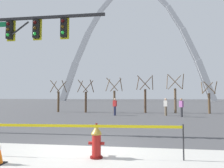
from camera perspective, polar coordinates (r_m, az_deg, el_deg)
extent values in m
plane|color=#474749|center=(7.40, -6.62, -17.28)|extent=(240.00, 240.00, 0.00)
cylinder|color=#5E0F0D|center=(6.21, -4.40, -19.79)|extent=(0.36, 0.36, 0.05)
cylinder|color=maroon|center=(6.12, -4.39, -16.77)|extent=(0.26, 0.26, 0.62)
cylinder|color=#A8842D|center=(6.05, -4.37, -13.73)|extent=(0.30, 0.30, 0.04)
cone|color=#A8842D|center=(6.03, -4.37, -12.52)|extent=(0.30, 0.30, 0.22)
cylinder|color=#5E0F0D|center=(6.01, -4.36, -11.20)|extent=(0.06, 0.06, 0.06)
cylinder|color=maroon|center=(6.14, -6.10, -16.12)|extent=(0.10, 0.09, 0.09)
cylinder|color=maroon|center=(6.07, -2.65, -16.29)|extent=(0.10, 0.09, 0.09)
cylinder|color=maroon|center=(6.32, -4.00, -16.64)|extent=(0.13, 0.14, 0.13)
cylinder|color=#5E0F0D|center=(6.39, -3.85, -16.48)|extent=(0.15, 0.03, 0.15)
cylinder|color=#232326|center=(6.18, 19.36, -15.15)|extent=(0.04, 0.04, 0.99)
cube|color=yellow|center=(6.04, -7.38, -11.58)|extent=(5.49, 0.31, 0.08)
cube|color=#232326|center=(10.96, -18.95, 17.18)|extent=(6.20, 0.12, 0.12)
cylinder|color=#232326|center=(11.37, -24.77, 13.62)|extent=(1.11, 0.08, 0.81)
cube|color=black|center=(11.62, -26.74, 13.31)|extent=(0.26, 0.24, 0.90)
cube|color=gold|center=(11.73, -26.34, 13.14)|extent=(0.44, 0.03, 1.04)
sphere|color=#360606|center=(11.60, -27.07, 14.80)|extent=(0.16, 0.16, 0.16)
sphere|color=#392706|center=(11.52, -27.11, 13.47)|extent=(0.16, 0.16, 0.16)
sphere|color=green|center=(11.44, -27.15, 12.13)|extent=(0.16, 0.16, 0.16)
cube|color=black|center=(10.92, -20.46, 14.25)|extent=(0.26, 0.24, 0.90)
cube|color=gold|center=(11.03, -20.11, 14.05)|extent=(0.44, 0.03, 1.04)
sphere|color=#360606|center=(10.90, -20.76, 15.84)|extent=(0.16, 0.16, 0.16)
sphere|color=#392706|center=(10.81, -20.80, 14.44)|extent=(0.16, 0.16, 0.16)
sphere|color=green|center=(10.73, -20.83, 13.01)|extent=(0.16, 0.16, 0.16)
cube|color=black|center=(10.36, -13.36, 15.10)|extent=(0.26, 0.24, 0.90)
cube|color=gold|center=(10.48, -13.08, 14.87)|extent=(0.44, 0.03, 1.04)
sphere|color=#360606|center=(10.34, -13.61, 16.79)|extent=(0.16, 0.16, 0.16)
sphere|color=#392706|center=(10.24, -13.63, 15.32)|extent=(0.16, 0.16, 0.16)
sphere|color=green|center=(10.16, -13.66, 13.82)|extent=(0.16, 0.16, 0.16)
cube|color=silver|center=(81.59, -11.93, 0.57)|extent=(7.14, 2.13, 15.56)
cube|color=silver|center=(82.04, -8.41, 9.91)|extent=(6.88, 1.90, 12.66)
cube|color=silver|center=(83.84, -4.84, 16.98)|extent=(6.60, 1.68, 9.79)
cube|color=silver|center=(85.84, -1.23, 21.81)|extent=(6.26, 1.46, 6.94)
cube|color=silver|center=(83.20, 17.23, 17.29)|extent=(6.60, 1.68, 9.79)
cube|color=silver|center=(81.17, 20.97, 10.25)|extent=(6.88, 1.90, 12.66)
cube|color=silver|center=(80.49, 24.70, 0.86)|extent=(7.14, 2.13, 15.56)
cylinder|color=brown|center=(23.94, -14.78, -4.87)|extent=(0.24, 0.24, 2.27)
cylinder|color=brown|center=(24.36, -16.10, -0.70)|extent=(0.32, 1.23, 1.36)
cylinder|color=brown|center=(23.64, -13.20, -0.66)|extent=(0.20, 1.24, 1.36)
cylinder|color=brown|center=(24.59, -13.94, -0.76)|extent=(1.24, 0.20, 1.36)
cylinder|color=brown|center=(23.39, -15.70, -0.59)|extent=(1.23, 0.35, 1.36)
cylinder|color=#473323|center=(22.64, -7.35, -5.04)|extent=(0.24, 0.24, 2.27)
cylinder|color=#473323|center=(22.98, -8.90, -0.63)|extent=(0.32, 1.23, 1.37)
cylinder|color=#473323|center=(22.42, -5.63, -0.58)|extent=(0.20, 1.24, 1.37)
cylinder|color=#473323|center=(23.32, -6.71, -0.69)|extent=(1.24, 0.20, 1.37)
cylinder|color=#473323|center=(22.04, -8.16, -0.52)|extent=(1.23, 0.35, 1.37)
cylinder|color=brown|center=(21.76, 0.67, -4.99)|extent=(0.24, 0.24, 2.37)
cylinder|color=brown|center=(22.03, -1.16, -0.21)|extent=(0.33, 1.28, 1.43)
cylinder|color=brown|center=(21.64, 2.57, -0.15)|extent=(0.21, 1.30, 1.43)
cylinder|color=brown|center=(22.51, 1.08, -0.28)|extent=(1.30, 0.21, 1.43)
cylinder|color=brown|center=(21.09, 0.00, -0.06)|extent=(1.28, 0.36, 1.43)
cylinder|color=#473323|center=(22.24, 9.30, -4.71)|extent=(0.24, 0.24, 2.54)
cylinder|color=#473323|center=(22.43, 7.26, 0.29)|extent=(0.35, 1.37, 1.52)
cylinder|color=#473323|center=(22.24, 11.27, 0.36)|extent=(0.22, 1.38, 1.52)
cylinder|color=#473323|center=(23.07, 9.39, 0.21)|extent=(1.38, 0.22, 1.52)
cylinder|color=#473323|center=(21.51, 8.85, 0.46)|extent=(1.36, 0.38, 1.52)
cylinder|color=brown|center=(22.60, 17.31, -4.49)|extent=(0.24, 0.24, 2.60)
cylinder|color=brown|center=(22.68, 15.17, 0.55)|extent=(0.36, 1.40, 1.56)
cylinder|color=brown|center=(22.72, 19.25, 0.62)|extent=(0.22, 1.41, 1.56)
cylinder|color=brown|center=(23.45, 17.08, 0.46)|extent=(1.41, 0.22, 1.56)
cylinder|color=brown|center=(21.84, 17.11, 0.73)|extent=(1.40, 0.38, 1.56)
cylinder|color=brown|center=(23.23, 25.57, -4.91)|extent=(0.24, 0.24, 2.09)
cylinder|color=brown|center=(23.17, 23.87, -0.97)|extent=(0.30, 1.14, 1.26)
cylinder|color=brown|center=(23.38, 27.02, -0.91)|extent=(0.19, 1.15, 1.26)
cylinder|color=brown|center=(23.87, 25.14, -1.01)|extent=(1.15, 0.19, 1.26)
cylinder|color=brown|center=(22.59, 25.62, -0.87)|extent=(1.13, 0.33, 1.26)
cylinder|color=#232847|center=(18.99, 0.79, -7.53)|extent=(0.22, 0.22, 0.84)
cube|color=#B22323|center=(18.96, 0.79, -5.45)|extent=(0.39, 0.33, 0.54)
sphere|color=beige|center=(18.95, 0.79, -4.30)|extent=(0.20, 0.20, 0.20)
cylinder|color=#38383D|center=(18.60, 18.87, -7.44)|extent=(0.22, 0.22, 0.84)
cube|color=#995193|center=(18.56, 18.83, -5.31)|extent=(0.37, 0.39, 0.54)
sphere|color=#936B4C|center=(18.56, 18.80, -4.14)|extent=(0.20, 0.20, 0.20)
cylinder|color=brown|center=(19.42, 14.84, -7.33)|extent=(0.22, 0.22, 0.84)
cube|color=beige|center=(19.38, 14.81, -5.29)|extent=(0.39, 0.34, 0.54)
sphere|color=tan|center=(19.37, 14.79, -4.17)|extent=(0.20, 0.20, 0.20)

